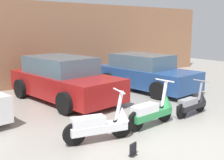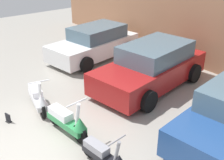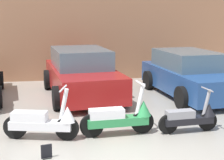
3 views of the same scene
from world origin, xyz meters
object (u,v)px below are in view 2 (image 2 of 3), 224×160
at_px(scooter_front_left, 38,98).
at_px(car_rear_left, 95,43).
at_px(scooter_front_center, 105,156).
at_px(car_rear_center, 151,67).
at_px(placard_near_left_scooter, 8,118).
at_px(scooter_front_right, 68,121).

height_order(scooter_front_left, car_rear_left, car_rear_left).
bearing_deg(scooter_front_left, scooter_front_center, 13.11).
height_order(scooter_front_center, car_rear_center, car_rear_center).
height_order(car_rear_left, placard_near_left_scooter, car_rear_left).
bearing_deg(car_rear_center, placard_near_left_scooter, -18.54).
bearing_deg(scooter_front_center, car_rear_left, 140.16).
relative_size(scooter_front_left, placard_near_left_scooter, 6.05).
bearing_deg(scooter_front_left, car_rear_left, 135.42).
relative_size(scooter_front_center, car_rear_left, 0.33).
xyz_separation_m(scooter_front_center, car_rear_center, (-2.17, 3.73, 0.37)).
bearing_deg(scooter_front_center, car_rear_center, 114.87).
bearing_deg(scooter_front_left, placard_near_left_scooter, -72.25).
distance_m(car_rear_left, placard_near_left_scooter, 5.45).
distance_m(scooter_front_right, car_rear_center, 3.76).
xyz_separation_m(scooter_front_left, placard_near_left_scooter, (0.08, -0.97, -0.28)).
xyz_separation_m(scooter_front_right, car_rear_center, (-0.61, 3.70, 0.31)).
xyz_separation_m(scooter_front_right, car_rear_left, (-4.04, 3.82, 0.25)).
relative_size(car_rear_center, placard_near_left_scooter, 17.59).
height_order(scooter_front_right, scooter_front_center, scooter_front_right).
xyz_separation_m(car_rear_left, placard_near_left_scooter, (2.50, -4.81, -0.54)).
bearing_deg(scooter_front_right, car_rear_center, 94.43).
bearing_deg(placard_near_left_scooter, car_rear_left, 117.40).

